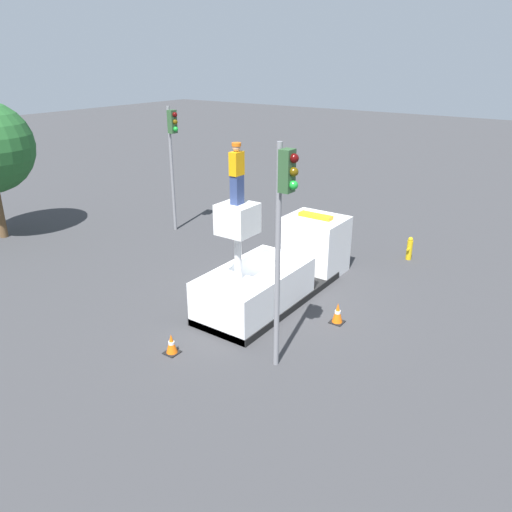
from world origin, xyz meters
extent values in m
plane|color=#38383A|center=(0.00, 0.00, 0.00)|extent=(120.00, 120.00, 0.00)
cube|color=black|center=(0.00, 0.00, 0.12)|extent=(5.94, 2.23, 0.24)
cube|color=white|center=(-0.95, 0.00, 0.72)|extent=(4.04, 2.17, 1.45)
cube|color=white|center=(2.97, 0.00, 1.09)|extent=(1.90, 2.17, 2.17)
cube|color=black|center=(3.93, 0.00, 1.52)|extent=(0.03, 1.84, 0.87)
cube|color=orange|center=(2.97, 0.00, 2.24)|extent=(0.36, 1.30, 0.14)
cylinder|color=silver|center=(-1.81, 0.00, 2.24)|extent=(0.22, 0.22, 1.58)
cube|color=white|center=(-1.81, 0.00, 3.37)|extent=(1.01, 1.01, 0.90)
cube|color=navy|center=(-1.81, 0.00, 4.24)|extent=(0.34, 0.26, 0.84)
cube|color=#F29E0C|center=(-1.81, 0.00, 4.99)|extent=(0.40, 0.26, 0.66)
sphere|color=tan|center=(-1.81, 0.00, 5.44)|extent=(0.23, 0.23, 0.23)
cylinder|color=orange|center=(-1.81, 0.00, 5.53)|extent=(0.26, 0.26, 0.09)
cylinder|color=gray|center=(-3.13, -2.26, 2.99)|extent=(0.14, 0.14, 5.98)
cube|color=#2D512D|center=(-3.13, -2.47, 5.33)|extent=(0.34, 0.28, 1.00)
sphere|color=#490707|center=(-3.13, -2.65, 5.64)|extent=(0.22, 0.22, 0.22)
sphere|color=#503C07|center=(-3.13, -2.65, 5.33)|extent=(0.22, 0.22, 0.22)
sphere|color=green|center=(-3.13, -2.65, 5.02)|extent=(0.22, 0.22, 0.22)
cylinder|color=gray|center=(3.51, 7.86, 2.86)|extent=(0.14, 0.14, 5.72)
cube|color=#2D512D|center=(3.51, 7.65, 5.07)|extent=(0.34, 0.28, 1.00)
sphere|color=#490707|center=(3.51, 7.47, 5.38)|extent=(0.22, 0.22, 0.22)
sphere|color=#503C07|center=(3.51, 7.47, 5.07)|extent=(0.22, 0.22, 0.22)
sphere|color=green|center=(3.51, 7.47, 4.76)|extent=(0.22, 0.22, 0.22)
cylinder|color=gold|center=(6.29, -2.61, 0.41)|extent=(0.23, 0.23, 0.81)
sphere|color=gold|center=(6.29, -2.61, 0.87)|extent=(0.20, 0.20, 0.20)
cylinder|color=gold|center=(6.12, -2.61, 0.49)|extent=(0.12, 0.09, 0.09)
cylinder|color=gold|center=(6.47, -2.61, 0.49)|extent=(0.12, 0.09, 0.09)
cube|color=black|center=(-4.38, 0.42, 0.01)|extent=(0.40, 0.40, 0.03)
cone|color=orange|center=(-4.38, 0.42, 0.30)|extent=(0.33, 0.33, 0.61)
cylinder|color=white|center=(-4.38, 0.42, 0.33)|extent=(0.17, 0.17, 0.08)
cube|color=black|center=(-0.12, -2.59, 0.01)|extent=(0.42, 0.42, 0.03)
cone|color=orange|center=(-0.12, -2.59, 0.34)|extent=(0.35, 0.35, 0.67)
cylinder|color=white|center=(-0.12, -2.59, 0.37)|extent=(0.18, 0.18, 0.09)
camera|label=1|loc=(-12.81, -8.46, 7.81)|focal=35.00mm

